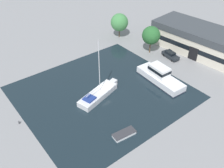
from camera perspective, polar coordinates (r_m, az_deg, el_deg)
name	(u,v)px	position (r m, az deg, el deg)	size (l,w,h in m)	color
ground_plane	(103,92)	(51.35, -2.11, -1.89)	(440.00, 440.00, 0.00)	gray
water_canal	(103,92)	(51.35, -2.11, -1.89)	(29.65, 32.12, 0.01)	black
warehouse_building	(205,42)	(67.70, 20.41, 9.09)	(27.47, 12.76, 6.42)	beige
quay_tree_near_building	(151,35)	(63.80, 8.93, 10.93)	(4.56, 4.56, 7.13)	brown
quay_tree_by_water	(119,22)	(71.69, 1.71, 13.91)	(4.91, 4.91, 6.89)	brown
parked_car	(170,55)	(64.11, 13.20, 6.50)	(4.97, 2.40, 1.71)	#1E2328
sailboat_moored	(98,94)	(49.83, -3.11, -2.29)	(5.18, 10.70, 12.32)	silver
motor_cruiser	(160,76)	(54.65, 10.90, 1.73)	(11.79, 4.48, 3.62)	white
small_dinghy	(124,134)	(42.53, 2.80, -11.36)	(2.13, 4.18, 0.62)	white
mooring_bollard	(19,122)	(47.27, -20.50, -8.18)	(0.27, 0.27, 0.67)	#47474C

